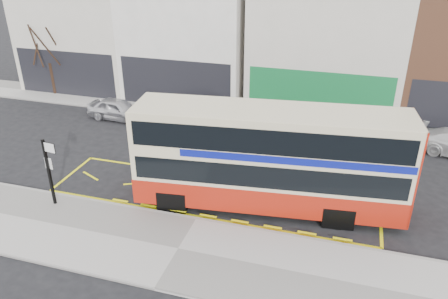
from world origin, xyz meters
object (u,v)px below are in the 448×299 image
(car_silver, at_px, (118,109))
(car_grey, at_px, (198,110))
(double_decker_bus, at_px, (270,158))
(street_tree_left, at_px, (45,34))
(street_tree_right, at_px, (326,65))
(bus_stop_post, at_px, (49,166))

(car_silver, distance_m, car_grey, 4.91)
(double_decker_bus, height_order, car_silver, double_decker_bus)
(street_tree_left, bearing_deg, street_tree_right, 4.02)
(car_silver, relative_size, car_grey, 0.95)
(car_silver, relative_size, street_tree_left, 0.60)
(double_decker_bus, height_order, car_grey, double_decker_bus)
(double_decker_bus, xyz_separation_m, bus_stop_post, (-8.41, -2.57, -0.34))
(car_grey, distance_m, street_tree_left, 11.91)
(car_silver, xyz_separation_m, car_grey, (4.76, 1.21, 0.01))
(double_decker_bus, relative_size, car_silver, 2.89)
(car_silver, height_order, street_tree_left, street_tree_left)
(double_decker_bus, xyz_separation_m, car_silver, (-10.65, 6.79, -1.60))
(bus_stop_post, distance_m, street_tree_right, 16.51)
(bus_stop_post, height_order, street_tree_left, street_tree_left)
(bus_stop_post, bearing_deg, car_grey, 83.38)
(double_decker_bus, distance_m, street_tree_right, 10.91)
(double_decker_bus, relative_size, car_grey, 2.74)
(car_grey, bearing_deg, car_silver, 101.25)
(car_silver, bearing_deg, car_grey, -71.46)
(car_silver, bearing_deg, street_tree_right, -66.98)
(street_tree_left, bearing_deg, car_grey, -7.67)
(bus_stop_post, relative_size, street_tree_right, 0.61)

